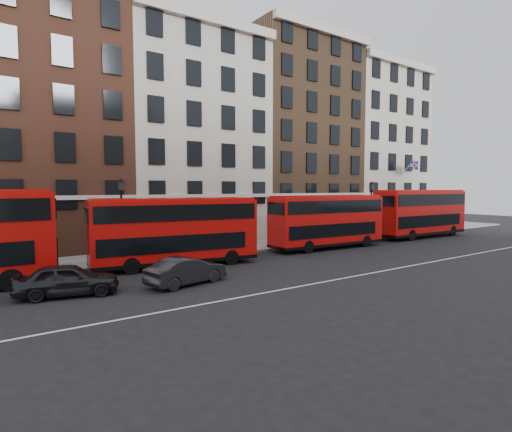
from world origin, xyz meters
TOP-DOWN VIEW (x-y plane):
  - ground at (0.00, 0.00)m, footprint 120.00×120.00m
  - pavement at (0.00, 10.50)m, footprint 80.00×5.00m
  - kerb at (0.00, 8.00)m, footprint 80.00×0.30m
  - road_centre_line at (0.00, -2.00)m, footprint 70.00×0.12m
  - building_terrace at (-0.31, 17.88)m, footprint 64.00×11.95m
  - bus_b at (-6.26, 6.21)m, footprint 10.33×3.73m
  - bus_c at (6.77, 6.21)m, footprint 10.27×2.93m
  - bus_d at (19.58, 6.21)m, footprint 11.21×2.96m
  - car_rear at (-12.98, 2.66)m, footprint 4.63×2.73m
  - car_front at (-7.67, 1.58)m, footprint 4.46×2.39m
  - lamp_post_left at (-8.76, 8.78)m, footprint 0.44×0.44m
  - lamp_post_right at (15.29, 8.79)m, footprint 0.44×0.44m
  - traffic_light at (22.37, 8.10)m, footprint 0.25×0.45m
  - iron_railings at (0.00, 12.70)m, footprint 6.60×0.06m

SIDE VIEW (x-z plane):
  - ground at x=0.00m, z-range 0.00..0.00m
  - road_centre_line at x=0.00m, z-range 0.00..0.01m
  - pavement at x=0.00m, z-range 0.00..0.15m
  - kerb at x=0.00m, z-range 0.00..0.16m
  - iron_railings at x=0.00m, z-range 0.15..1.15m
  - car_front at x=-7.67m, z-range 0.00..1.40m
  - car_rear at x=-12.98m, z-range 0.00..1.48m
  - bus_b at x=-6.26m, z-range 0.15..4.40m
  - bus_c at x=6.77m, z-range 0.16..4.42m
  - traffic_light at x=22.37m, z-range 0.81..4.08m
  - bus_d at x=19.58m, z-range 0.17..4.85m
  - lamp_post_left at x=-8.76m, z-range 0.42..5.74m
  - lamp_post_right at x=15.29m, z-range 0.42..5.74m
  - building_terrace at x=-0.31m, z-range -0.76..21.24m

